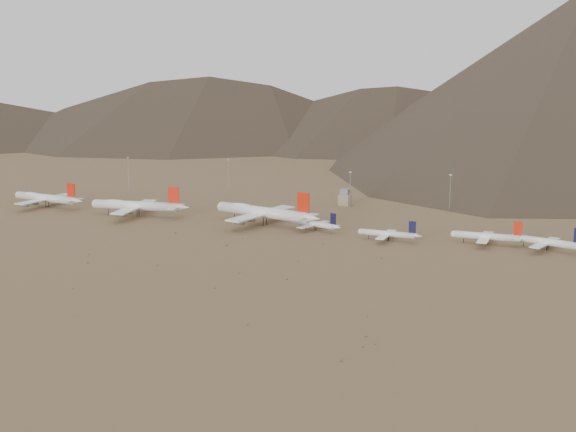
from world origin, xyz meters
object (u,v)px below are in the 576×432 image
at_px(narrowbody_a, 315,224).
at_px(narrowbody_b, 389,234).
at_px(widebody_centre, 137,206).
at_px(control_tower, 345,198).
at_px(widebody_east, 264,212).
at_px(widebody_west, 46,198).

bearing_deg(narrowbody_a, narrowbody_b, 5.69).
bearing_deg(widebody_centre, control_tower, 29.95).
height_order(widebody_centre, widebody_east, widebody_east).
xyz_separation_m(widebody_west, narrowbody_a, (205.51, 10.89, -2.48)).
distance_m(widebody_east, narrowbody_a, 37.16).
relative_size(widebody_west, narrowbody_a, 1.72).
relative_size(widebody_east, narrowbody_b, 2.06).
xyz_separation_m(widebody_west, control_tower, (190.33, 98.35, -1.21)).
bearing_deg(narrowbody_a, widebody_centre, -160.92).
relative_size(narrowbody_a, narrowbody_b, 0.96).
height_order(widebody_east, narrowbody_b, widebody_east).
distance_m(widebody_west, narrowbody_b, 255.55).
bearing_deg(widebody_west, widebody_centre, 2.67).
xyz_separation_m(widebody_centre, widebody_east, (89.82, 12.24, 0.94)).
relative_size(narrowbody_a, control_tower, 3.09).
height_order(widebody_east, narrowbody_a, widebody_east).
relative_size(widebody_east, narrowbody_a, 2.15).
relative_size(widebody_west, widebody_east, 0.80).
bearing_deg(control_tower, narrowbody_a, -80.15).
bearing_deg(widebody_east, narrowbody_b, 3.01).
distance_m(narrowbody_a, control_tower, 88.78).
bearing_deg(narrowbody_b, narrowbody_a, 168.41).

